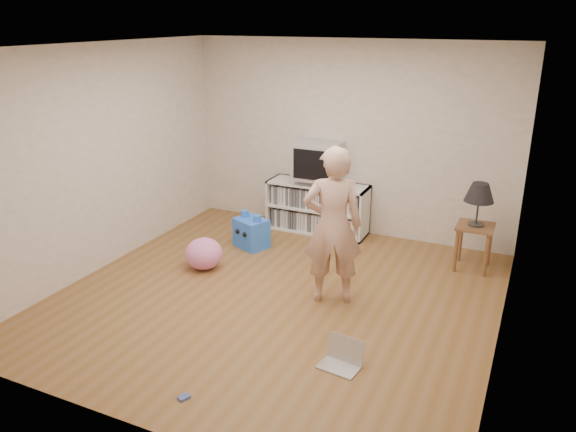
% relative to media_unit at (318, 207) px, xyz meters
% --- Properties ---
extents(ground, '(4.50, 4.50, 0.00)m').
position_rel_media_unit_xyz_m(ground, '(0.34, -2.04, -0.35)').
color(ground, brown).
rests_on(ground, ground).
extents(walls, '(4.52, 4.52, 2.60)m').
position_rel_media_unit_xyz_m(walls, '(0.34, -2.04, 0.95)').
color(walls, beige).
rests_on(walls, ground).
extents(ceiling, '(4.50, 4.50, 0.01)m').
position_rel_media_unit_xyz_m(ceiling, '(0.34, -2.04, 2.25)').
color(ceiling, white).
rests_on(ceiling, walls).
extents(media_unit, '(1.40, 0.45, 0.70)m').
position_rel_media_unit_xyz_m(media_unit, '(0.00, 0.00, 0.00)').
color(media_unit, white).
rests_on(media_unit, ground).
extents(dvd_deck, '(0.45, 0.35, 0.07)m').
position_rel_media_unit_xyz_m(dvd_deck, '(0.00, -0.02, 0.39)').
color(dvd_deck, gray).
rests_on(dvd_deck, media_unit).
extents(crt_tv, '(0.60, 0.53, 0.50)m').
position_rel_media_unit_xyz_m(crt_tv, '(0.00, -0.02, 0.67)').
color(crt_tv, '#A6A6AC').
rests_on(crt_tv, dvd_deck).
extents(side_table, '(0.42, 0.42, 0.55)m').
position_rel_media_unit_xyz_m(side_table, '(2.14, -0.39, 0.07)').
color(side_table, brown).
rests_on(side_table, ground).
extents(table_lamp, '(0.34, 0.34, 0.52)m').
position_rel_media_unit_xyz_m(table_lamp, '(2.14, -0.39, 0.59)').
color(table_lamp, '#333333').
rests_on(table_lamp, side_table).
extents(person, '(0.72, 0.61, 1.68)m').
position_rel_media_unit_xyz_m(person, '(0.89, -1.83, 0.49)').
color(person, '#D5A791').
rests_on(person, ground).
extents(laptop, '(0.37, 0.31, 0.24)m').
position_rel_media_unit_xyz_m(laptop, '(1.41, -2.91, -0.29)').
color(laptop, silver).
rests_on(laptop, ground).
extents(playing_cards, '(0.10, 0.11, 0.02)m').
position_rel_media_unit_xyz_m(playing_cards, '(0.42, -3.87, -0.34)').
color(playing_cards, '#435DB3').
rests_on(playing_cards, ground).
extents(plush_blue, '(0.50, 0.46, 0.47)m').
position_rel_media_unit_xyz_m(plush_blue, '(-0.57, -0.91, -0.15)').
color(plush_blue, '#286EFB').
rests_on(plush_blue, ground).
extents(plush_pink, '(0.57, 0.57, 0.38)m').
position_rel_media_unit_xyz_m(plush_pink, '(-0.77, -1.73, -0.16)').
color(plush_pink, pink).
rests_on(plush_pink, ground).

